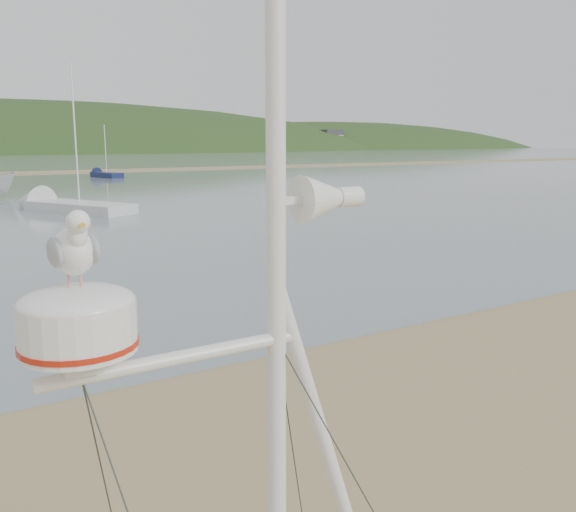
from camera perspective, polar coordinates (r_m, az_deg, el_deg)
sailboat_white_near at (r=35.15m, az=-21.41°, el=4.51°), size 5.55×8.29×8.18m
sailboat_blue_far at (r=65.49m, az=-17.17°, el=7.32°), size 2.65×5.78×5.63m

